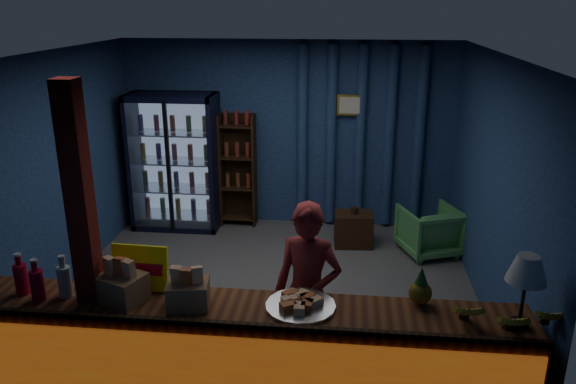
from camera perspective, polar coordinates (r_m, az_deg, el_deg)
name	(u,v)px	position (r m, az deg, el deg)	size (l,w,h in m)	color
ground	(267,294)	(6.33, -2.12, -10.30)	(4.60, 4.60, 0.00)	#515154
room_walls	(265,157)	(5.73, -2.31, 3.54)	(4.60, 4.60, 4.60)	navy
counter	(231,362)	(4.48, -5.83, -16.78)	(4.40, 0.57, 0.99)	brown
support_post	(87,257)	(4.40, -19.75, -6.21)	(0.16, 0.16, 2.60)	maroon
beverage_cooler	(177,162)	(8.05, -11.23, 3.02)	(1.20, 0.62, 1.90)	black
bottle_shelf	(238,170)	(8.01, -5.05, 2.20)	(0.50, 0.28, 1.60)	#332010
curtain_folds	(360,137)	(7.81, 7.35, 5.53)	(1.74, 0.14, 2.50)	navy
framed_picture	(350,105)	(7.68, 6.36, 8.77)	(0.36, 0.04, 0.28)	gold
shopkeeper	(308,293)	(4.73, 2.00, -10.25)	(0.57, 0.37, 1.57)	maroon
green_chair	(429,231)	(7.37, 14.14, -3.83)	(0.66, 0.68, 0.62)	#50A055
side_table	(353,229)	(7.46, 6.66, -3.77)	(0.52, 0.39, 0.54)	#332010
yellow_sign	(140,268)	(4.51, -14.83, -7.46)	(0.45, 0.11, 0.36)	#FEFF0D
soda_bottles	(41,280)	(4.67, -23.81, -8.22)	(0.45, 0.18, 0.34)	#B30B28
snack_box_left	(122,286)	(4.41, -16.56, -9.11)	(0.40, 0.37, 0.34)	#A5734F
snack_box_centre	(188,292)	(4.23, -10.13, -9.98)	(0.33, 0.29, 0.32)	#A5734F
pastry_tray	(301,304)	(4.18, 1.29, -11.34)	(0.52, 0.52, 0.08)	silver
banana_bunches	(508,315)	(4.22, 21.42, -11.59)	(0.79, 0.30, 0.17)	gold
table_lamp	(527,272)	(4.11, 23.12, -7.45)	(0.27, 0.27, 0.53)	black
pineapple	(421,289)	(4.29, 13.31, -9.60)	(0.17, 0.17, 0.30)	olive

